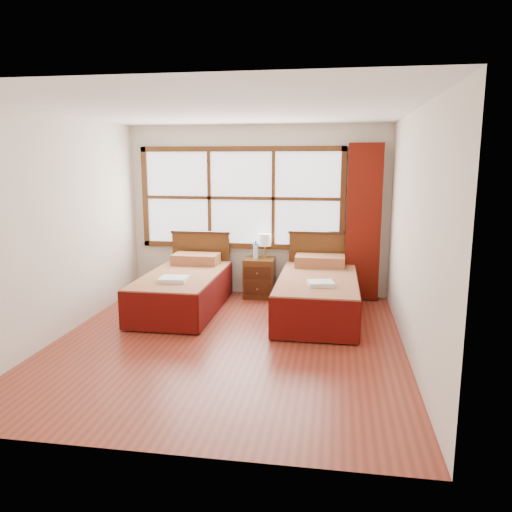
# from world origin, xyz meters

# --- Properties ---
(floor) EXTENTS (4.50, 4.50, 0.00)m
(floor) POSITION_xyz_m (0.00, 0.00, 0.00)
(floor) COLOR maroon
(floor) RESTS_ON ground
(ceiling) EXTENTS (4.50, 4.50, 0.00)m
(ceiling) POSITION_xyz_m (0.00, 0.00, 2.60)
(ceiling) COLOR white
(ceiling) RESTS_ON wall_back
(wall_back) EXTENTS (4.00, 0.00, 4.00)m
(wall_back) POSITION_xyz_m (0.00, 2.25, 1.30)
(wall_back) COLOR silver
(wall_back) RESTS_ON floor
(wall_left) EXTENTS (0.00, 4.50, 4.50)m
(wall_left) POSITION_xyz_m (-2.00, 0.00, 1.30)
(wall_left) COLOR silver
(wall_left) RESTS_ON floor
(wall_right) EXTENTS (0.00, 4.50, 4.50)m
(wall_right) POSITION_xyz_m (2.00, 0.00, 1.30)
(wall_right) COLOR silver
(wall_right) RESTS_ON floor
(window) EXTENTS (3.16, 0.06, 1.56)m
(window) POSITION_xyz_m (-0.25, 2.21, 1.50)
(window) COLOR white
(window) RESTS_ON wall_back
(curtain) EXTENTS (0.50, 0.16, 2.30)m
(curtain) POSITION_xyz_m (1.60, 2.11, 1.17)
(curtain) COLOR #65130A
(curtain) RESTS_ON wall_back
(bed_left) EXTENTS (1.01, 2.03, 0.98)m
(bed_left) POSITION_xyz_m (-0.88, 1.20, 0.30)
(bed_left) COLOR #361B0B
(bed_left) RESTS_ON floor
(bed_right) EXTENTS (1.05, 2.07, 1.02)m
(bed_right) POSITION_xyz_m (0.99, 1.20, 0.31)
(bed_right) COLOR #361B0B
(bed_right) RESTS_ON floor
(nightstand) EXTENTS (0.45, 0.45, 0.60)m
(nightstand) POSITION_xyz_m (0.07, 1.99, 0.30)
(nightstand) COLOR #522D12
(nightstand) RESTS_ON floor
(towels_left) EXTENTS (0.37, 0.33, 0.05)m
(towels_left) POSITION_xyz_m (-0.86, 0.71, 0.55)
(towels_left) COLOR white
(towels_left) RESTS_ON bed_left
(towels_right) EXTENTS (0.36, 0.33, 0.05)m
(towels_right) POSITION_xyz_m (1.03, 0.72, 0.57)
(towels_right) COLOR white
(towels_right) RESTS_ON bed_right
(lamp) EXTENTS (0.19, 0.19, 0.37)m
(lamp) POSITION_xyz_m (0.13, 2.12, 0.86)
(lamp) COLOR gold
(lamp) RESTS_ON nightstand
(bottle_near) EXTENTS (0.06, 0.06, 0.23)m
(bottle_near) POSITION_xyz_m (0.01, 1.96, 0.71)
(bottle_near) COLOR #C2E7FA
(bottle_near) RESTS_ON nightstand
(bottle_far) EXTENTS (0.07, 0.07, 0.27)m
(bottle_far) POSITION_xyz_m (0.01, 2.00, 0.73)
(bottle_far) COLOR #C2E7FA
(bottle_far) RESTS_ON nightstand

